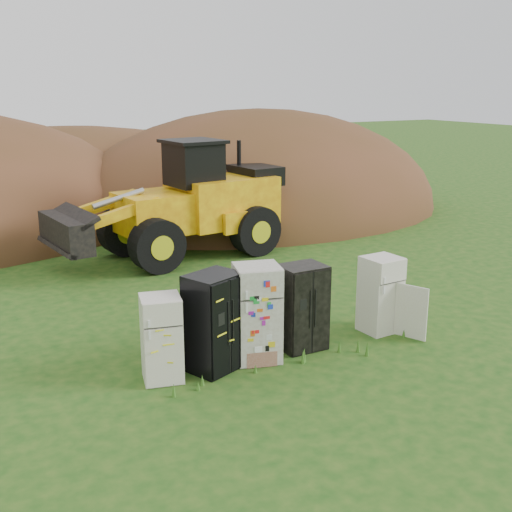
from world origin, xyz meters
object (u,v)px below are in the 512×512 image
(fridge_open_door, at_px, (380,294))
(fridge_sticker, at_px, (257,313))
(fridge_black_side, at_px, (214,322))
(wheel_loader, at_px, (169,201))
(fridge_dark_mid, at_px, (302,307))
(fridge_leftmost, at_px, (162,338))

(fridge_open_door, bearing_deg, fridge_sticker, 177.28)
(fridge_black_side, relative_size, fridge_open_door, 1.12)
(fridge_sticker, bearing_deg, wheel_loader, 96.62)
(fridge_sticker, relative_size, fridge_open_door, 1.15)
(fridge_black_side, bearing_deg, wheel_loader, 52.91)
(fridge_black_side, distance_m, fridge_dark_mid, 1.90)
(fridge_dark_mid, bearing_deg, fridge_sticker, -176.67)
(fridge_dark_mid, bearing_deg, fridge_open_door, -1.25)
(fridge_sticker, height_order, wheel_loader, wheel_loader)
(fridge_black_side, bearing_deg, fridge_sticker, -22.73)
(fridge_dark_mid, distance_m, fridge_open_door, 1.91)
(fridge_leftmost, xyz_separation_m, fridge_black_side, (0.99, -0.03, 0.13))
(fridge_leftmost, bearing_deg, fridge_black_side, 11.35)
(fridge_open_door, bearing_deg, wheel_loader, 99.62)
(fridge_open_door, bearing_deg, fridge_leftmost, 176.44)
(fridge_leftmost, height_order, fridge_black_side, fridge_black_side)
(fridge_leftmost, distance_m, wheel_loader, 8.16)
(fridge_sticker, distance_m, fridge_open_door, 2.94)
(fridge_sticker, relative_size, fridge_dark_mid, 1.09)
(fridge_black_side, bearing_deg, fridge_open_door, -21.42)
(wheel_loader, bearing_deg, fridge_black_side, -111.77)
(fridge_leftmost, bearing_deg, fridge_sticker, 11.76)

